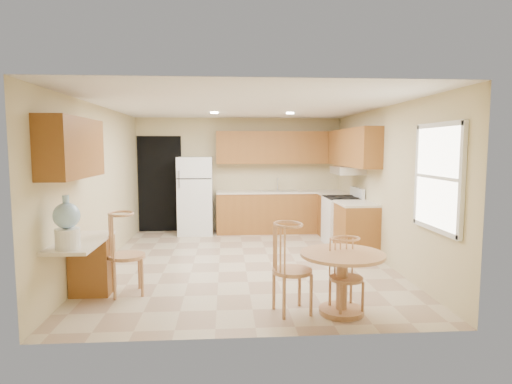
{
  "coord_description": "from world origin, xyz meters",
  "views": [
    {
      "loc": [
        -0.29,
        -6.76,
        1.86
      ],
      "look_at": [
        0.2,
        0.3,
        1.12
      ],
      "focal_mm": 30.0,
      "sensor_mm": 36.0,
      "label": 1
    }
  ],
  "objects": [
    {
      "name": "base_cab_back",
      "position": [
        0.88,
        2.45,
        0.43
      ],
      "size": [
        2.75,
        0.6,
        0.87
      ],
      "primitive_type": "cube",
      "color": "#955B26",
      "rests_on": "floor"
    },
    {
      "name": "dining_table",
      "position": [
        0.99,
        -2.2,
        0.45
      ],
      "size": [
        0.94,
        0.94,
        0.69
      ],
      "rotation": [
        0.0,
        0.0,
        0.41
      ],
      "color": "tan",
      "rests_on": "floor"
    },
    {
      "name": "can_light_a",
      "position": [
        -0.5,
        1.2,
        2.48
      ],
      "size": [
        0.14,
        0.14,
        0.02
      ],
      "primitive_type": "cylinder",
      "color": "white",
      "rests_on": "ceiling"
    },
    {
      "name": "base_cab_right_a",
      "position": [
        1.95,
        1.85,
        0.43
      ],
      "size": [
        0.6,
        0.59,
        0.87
      ],
      "primitive_type": "cube",
      "color": "#955B26",
      "rests_on": "floor"
    },
    {
      "name": "sink",
      "position": [
        0.85,
        2.45,
        0.91
      ],
      "size": [
        0.78,
        0.44,
        0.01
      ],
      "primitive_type": "cube",
      "color": "silver",
      "rests_on": "counter_back"
    },
    {
      "name": "window",
      "position": [
        2.23,
        -1.85,
        1.5
      ],
      "size": [
        0.06,
        1.12,
        1.3
      ],
      "color": "white",
      "rests_on": "wall_right"
    },
    {
      "name": "wall_left",
      "position": [
        -2.25,
        0.0,
        1.25
      ],
      "size": [
        0.02,
        5.5,
        2.5
      ],
      "primitive_type": "cube",
      "color": "#C8B787",
      "rests_on": "floor"
    },
    {
      "name": "upper_cab_right",
      "position": [
        2.08,
        1.21,
        1.85
      ],
      "size": [
        0.33,
        2.42,
        0.7
      ],
      "primitive_type": "cube",
      "color": "#955B26",
      "rests_on": "wall_right"
    },
    {
      "name": "can_light_b",
      "position": [
        0.9,
        1.2,
        2.48
      ],
      "size": [
        0.14,
        0.14,
        0.02
      ],
      "primitive_type": "cylinder",
      "color": "white",
      "rests_on": "ceiling"
    },
    {
      "name": "doorway",
      "position": [
        -1.75,
        2.73,
        1.05
      ],
      "size": [
        0.9,
        0.02,
        2.1
      ],
      "primitive_type": "cube",
      "color": "black",
      "rests_on": "floor"
    },
    {
      "name": "refrigerator",
      "position": [
        -0.95,
        2.4,
        0.83
      ],
      "size": [
        0.73,
        0.71,
        1.65
      ],
      "color": "white",
      "rests_on": "floor"
    },
    {
      "name": "ceiling",
      "position": [
        0.0,
        0.0,
        2.5
      ],
      "size": [
        4.5,
        5.5,
        0.02
      ],
      "primitive_type": "cube",
      "color": "white",
      "rests_on": "wall_back"
    },
    {
      "name": "wall_back",
      "position": [
        0.0,
        2.75,
        1.25
      ],
      "size": [
        4.5,
        0.02,
        2.5
      ],
      "primitive_type": "cube",
      "color": "#C8B787",
      "rests_on": "floor"
    },
    {
      "name": "stove",
      "position": [
        1.92,
        1.18,
        0.47
      ],
      "size": [
        0.65,
        0.76,
        1.09
      ],
      "color": "white",
      "rests_on": "floor"
    },
    {
      "name": "counter_right_a",
      "position": [
        1.95,
        1.85,
        0.89
      ],
      "size": [
        0.63,
        0.59,
        0.04
      ],
      "primitive_type": "cube",
      "color": "beige",
      "rests_on": "base_cab_right_a"
    },
    {
      "name": "counter_back",
      "position": [
        0.88,
        2.45,
        0.89
      ],
      "size": [
        2.75,
        0.63,
        0.04
      ],
      "primitive_type": "cube",
      "color": "beige",
      "rests_on": "base_cab_back"
    },
    {
      "name": "chair_desk",
      "position": [
        -1.55,
        -1.48,
        0.63
      ],
      "size": [
        0.46,
        0.59,
        1.04
      ],
      "rotation": [
        0.0,
        0.0,
        -1.27
      ],
      "color": "tan",
      "rests_on": "floor"
    },
    {
      "name": "chair_table_a",
      "position": [
        0.44,
        -2.23,
        0.62
      ],
      "size": [
        0.45,
        0.58,
        1.01
      ],
      "rotation": [
        0.0,
        0.0,
        -1.33
      ],
      "color": "tan",
      "rests_on": "floor"
    },
    {
      "name": "upper_cab_back",
      "position": [
        0.88,
        2.58,
        1.85
      ],
      "size": [
        2.75,
        0.33,
        0.7
      ],
      "primitive_type": "cube",
      "color": "#955B26",
      "rests_on": "wall_back"
    },
    {
      "name": "water_crock",
      "position": [
        -2.0,
        -2.11,
        1.03
      ],
      "size": [
        0.28,
        0.28,
        0.58
      ],
      "color": "white",
      "rests_on": "desk_top"
    },
    {
      "name": "desk_pedestal",
      "position": [
        -2.0,
        -1.32,
        0.36
      ],
      "size": [
        0.48,
        0.42,
        0.72
      ],
      "primitive_type": "cube",
      "color": "#955B26",
      "rests_on": "floor"
    },
    {
      "name": "wall_front",
      "position": [
        0.0,
        -2.75,
        1.25
      ],
      "size": [
        4.5,
        0.02,
        2.5
      ],
      "primitive_type": "cube",
      "color": "#C8B787",
      "rests_on": "floor"
    },
    {
      "name": "chair_table_b",
      "position": [
        1.04,
        -2.28,
        0.51
      ],
      "size": [
        0.37,
        0.39,
        0.84
      ],
      "rotation": [
        0.0,
        0.0,
        3.35
      ],
      "color": "tan",
      "rests_on": "floor"
    },
    {
      "name": "upper_cab_left",
      "position": [
        -2.08,
        -1.6,
        1.85
      ],
      "size": [
        0.33,
        1.4,
        0.7
      ],
      "primitive_type": "cube",
      "color": "#955B26",
      "rests_on": "wall_left"
    },
    {
      "name": "base_cab_right_b",
      "position": [
        1.95,
        0.4,
        0.43
      ],
      "size": [
        0.6,
        0.8,
        0.87
      ],
      "primitive_type": "cube",
      "color": "#955B26",
      "rests_on": "floor"
    },
    {
      "name": "wall_right",
      "position": [
        2.25,
        0.0,
        1.25
      ],
      "size": [
        0.02,
        5.5,
        2.5
      ],
      "primitive_type": "cube",
      "color": "#C8B787",
      "rests_on": "floor"
    },
    {
      "name": "desk_top",
      "position": [
        -2.0,
        -1.7,
        0.75
      ],
      "size": [
        0.5,
        1.2,
        0.04
      ],
      "primitive_type": "cube",
      "color": "beige",
      "rests_on": "desk_pedestal"
    },
    {
      "name": "counter_right_b",
      "position": [
        1.95,
        0.4,
        0.89
      ],
      "size": [
        0.63,
        0.8,
        0.04
      ],
      "primitive_type": "cube",
      "color": "beige",
      "rests_on": "base_cab_right_b"
    },
    {
      "name": "floor",
      "position": [
        0.0,
        0.0,
        0.0
      ],
      "size": [
        5.5,
        5.5,
        0.0
      ],
      "primitive_type": "plane",
      "color": "tan",
      "rests_on": "ground"
    },
    {
      "name": "range_hood",
      "position": [
        2.0,
        1.18,
        1.42
      ],
      "size": [
        0.5,
        0.76,
        0.14
      ],
      "primitive_type": "cube",
      "color": "silver",
      "rests_on": "upper_cab_right"
    }
  ]
}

